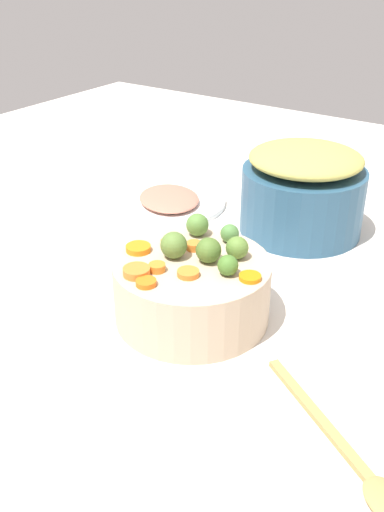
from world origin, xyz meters
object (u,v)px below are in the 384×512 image
at_px(metal_pot, 302,201).
at_px(wooden_spoon, 361,468).
at_px(serving_bowl_carrots, 192,290).
at_px(ham_plate, 163,201).

xyz_separation_m(metal_pot, wooden_spoon, (0.32, -0.52, -0.06)).
bearing_deg(metal_pot, serving_bowl_carrots, -91.05).
bearing_deg(wooden_spoon, serving_bowl_carrots, 156.52).
relative_size(metal_pot, wooden_spoon, 0.95).
xyz_separation_m(serving_bowl_carrots, ham_plate, (-0.30, 0.33, -0.04)).
bearing_deg(ham_plate, metal_pot, 8.98).
height_order(serving_bowl_carrots, wooden_spoon, serving_bowl_carrots).
relative_size(serving_bowl_carrots, metal_pot, 0.99).
xyz_separation_m(metal_pot, ham_plate, (-0.31, -0.05, -0.06)).
bearing_deg(ham_plate, wooden_spoon, -36.68).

